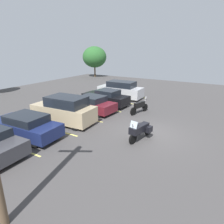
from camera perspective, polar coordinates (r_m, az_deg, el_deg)
name	(u,v)px	position (r m, az deg, el deg)	size (l,w,h in m)	color
ground	(149,134)	(13.23, 10.65, -6.26)	(44.00, 44.00, 0.10)	#423F3F
motorcycle_touring	(140,130)	(12.05, 8.04, -5.02)	(2.26, 0.99, 1.36)	black
motorcycle_second	(140,107)	(16.92, 7.86, 1.53)	(2.20, 0.78, 1.30)	black
parking_stripes	(65,122)	(15.32, -13.36, -2.79)	(20.18, 4.94, 0.01)	#EAE066
car_navy	(26,126)	(13.41, -23.40, -3.60)	(2.10, 4.79, 1.45)	navy
car_tan	(64,110)	(14.91, -13.44, 0.52)	(2.22, 4.80, 2.00)	tan
car_maroon	(90,104)	(17.25, -6.25, 2.34)	(2.19, 4.71, 1.41)	maroon
car_black	(106,98)	(19.14, -1.74, 4.11)	(2.03, 4.64, 1.50)	black
car_silver	(121,90)	(21.80, 2.46, 6.32)	(1.99, 4.84, 1.85)	#B7B7BC
tree_rear	(95,57)	(37.94, -5.00, 15.36)	(4.31, 4.31, 5.48)	#4C3823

